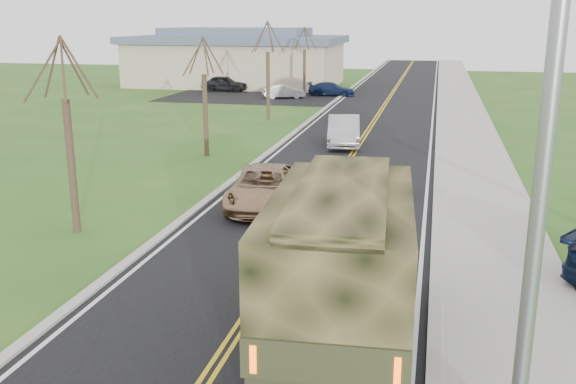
% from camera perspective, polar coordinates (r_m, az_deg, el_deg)
% --- Properties ---
extents(road, '(8.00, 120.00, 0.01)m').
position_cam_1_polar(road, '(47.96, 8.27, 7.18)').
color(road, black).
rests_on(road, ground).
extents(curb_right, '(0.30, 120.00, 0.12)m').
position_cam_1_polar(curb_right, '(47.79, 13.27, 6.97)').
color(curb_right, '#9E998E').
rests_on(curb_right, ground).
extents(sidewalk_right, '(3.20, 120.00, 0.10)m').
position_cam_1_polar(sidewalk_right, '(47.84, 15.38, 6.83)').
color(sidewalk_right, '#9E998E').
rests_on(sidewalk_right, ground).
extents(curb_left, '(0.30, 120.00, 0.10)m').
position_cam_1_polar(curb_left, '(48.47, 3.34, 7.44)').
color(curb_left, '#9E998E').
rests_on(curb_left, ground).
extents(street_light, '(1.65, 0.22, 8.00)m').
position_cam_1_polar(street_light, '(7.24, 20.47, -2.77)').
color(street_light, gray).
rests_on(street_light, ground).
extents(bare_tree_a, '(1.93, 2.26, 6.08)m').
position_cam_1_polar(bare_tree_a, '(20.86, -18.81, 3.53)').
color(bare_tree_a, '#38281C').
rests_on(bare_tree_a, ground).
extents(bare_tree_b, '(1.83, 2.14, 5.73)m').
position_cam_1_polar(bare_tree_b, '(31.57, -7.38, 7.64)').
color(bare_tree_b, '#38281C').
rests_on(bare_tree_b, ground).
extents(bare_tree_c, '(2.04, 2.39, 6.42)m').
position_cam_1_polar(bare_tree_c, '(42.93, -1.80, 10.12)').
color(bare_tree_c, '#38281C').
rests_on(bare_tree_c, ground).
extents(bare_tree_d, '(1.88, 2.20, 5.91)m').
position_cam_1_polar(bare_tree_d, '(54.60, 1.46, 10.97)').
color(bare_tree_d, '#38281C').
rests_on(bare_tree_d, ground).
extents(commercial_building, '(25.50, 21.50, 5.65)m').
position_cam_1_polar(commercial_building, '(66.48, -4.54, 11.79)').
color(commercial_building, tan).
rests_on(commercial_building, ground).
extents(military_truck, '(2.96, 7.37, 3.60)m').
position_cam_1_polar(military_truck, '(12.71, 4.92, -5.53)').
color(military_truck, black).
rests_on(military_truck, ground).
extents(suv_champagne, '(2.91, 5.33, 1.42)m').
position_cam_1_polar(suv_champagne, '(22.96, -2.06, 0.44)').
color(suv_champagne, '#A47F5D').
rests_on(suv_champagne, ground).
extents(sedan_silver, '(2.27, 4.87, 1.55)m').
position_cam_1_polar(sedan_silver, '(34.35, 4.97, 5.44)').
color(sedan_silver, '#AFAFB4').
rests_on(sedan_silver, ground).
extents(lot_car_dark, '(4.28, 1.74, 1.46)m').
position_cam_1_polar(lot_car_dark, '(60.63, -5.60, 9.59)').
color(lot_car_dark, black).
rests_on(lot_car_dark, ground).
extents(lot_car_silver, '(3.72, 2.56, 1.16)m').
position_cam_1_polar(lot_car_silver, '(54.87, -0.39, 8.93)').
color(lot_car_silver, '#ABABB0').
rests_on(lot_car_silver, ground).
extents(lot_car_navy, '(4.14, 1.85, 1.18)m').
position_cam_1_polar(lot_car_navy, '(56.78, 3.88, 9.11)').
color(lot_car_navy, '#101D3E').
rests_on(lot_car_navy, ground).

